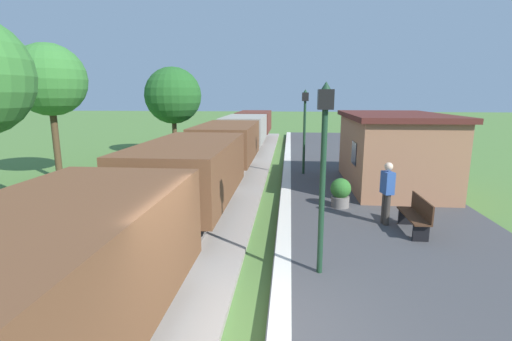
# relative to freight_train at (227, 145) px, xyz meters

# --- Properties ---
(platform_edge_stripe) EXTENTS (0.36, 60.00, 0.01)m
(platform_edge_stripe) POSITION_rel_freight_train_xyz_m (2.80, -12.10, -1.14)
(platform_edge_stripe) COLOR silver
(platform_edge_stripe) RESTS_ON platform_slab
(track_ballast) EXTENTS (3.80, 60.00, 0.12)m
(track_ballast) POSITION_rel_freight_train_xyz_m (-0.00, -12.10, -1.34)
(track_ballast) COLOR #9E9389
(track_ballast) RESTS_ON ground
(rail_near) EXTENTS (0.07, 60.00, 0.14)m
(rail_near) POSITION_rel_freight_train_xyz_m (0.72, -12.10, -1.21)
(rail_near) COLOR slate
(rail_near) RESTS_ON track_ballast
(rail_far) EXTENTS (0.07, 60.00, 0.14)m
(rail_far) POSITION_rel_freight_train_xyz_m (-0.72, -12.10, -1.21)
(rail_far) COLOR slate
(rail_far) RESTS_ON track_ballast
(freight_train) EXTENTS (2.50, 32.60, 2.12)m
(freight_train) POSITION_rel_freight_train_xyz_m (0.00, 0.00, 0.00)
(freight_train) COLOR brown
(freight_train) RESTS_ON rail_near
(station_hut) EXTENTS (3.50, 5.80, 2.78)m
(station_hut) POSITION_rel_freight_train_xyz_m (6.80, -2.58, 0.26)
(station_hut) COLOR #9E6B4C
(station_hut) RESTS_ON platform_slab
(bench_near_hut) EXTENTS (0.42, 1.50, 0.91)m
(bench_near_hut) POSITION_rel_freight_train_xyz_m (6.15, -7.62, -0.68)
(bench_near_hut) COLOR #422819
(bench_near_hut) RESTS_ON platform_slab
(person_waiting) EXTENTS (0.32, 0.42, 1.71)m
(person_waiting) POSITION_rel_freight_train_xyz_m (5.53, -7.04, -0.21)
(person_waiting) COLOR #38332D
(person_waiting) RESTS_ON platform_slab
(potted_planter) EXTENTS (0.64, 0.64, 0.92)m
(potted_planter) POSITION_rel_freight_train_xyz_m (4.52, -5.55, -0.67)
(potted_planter) COLOR slate
(potted_planter) RESTS_ON platform_slab
(lamp_post_near) EXTENTS (0.28, 0.28, 3.70)m
(lamp_post_near) POSITION_rel_freight_train_xyz_m (3.53, -10.03, 1.41)
(lamp_post_near) COLOR #193823
(lamp_post_near) RESTS_ON platform_slab
(lamp_post_far) EXTENTS (0.28, 0.28, 3.70)m
(lamp_post_far) POSITION_rel_freight_train_xyz_m (3.53, -0.63, 1.41)
(lamp_post_far) COLOR #193823
(lamp_post_far) RESTS_ON platform_slab
(tree_trackside_far) EXTENTS (3.06, 3.06, 5.87)m
(tree_trackside_far) POSITION_rel_freight_train_xyz_m (-7.35, -1.65, 2.92)
(tree_trackside_far) COLOR #4C3823
(tree_trackside_far) RESTS_ON ground
(tree_field_left) EXTENTS (3.40, 3.40, 5.38)m
(tree_field_left) POSITION_rel_freight_train_xyz_m (-4.20, 5.32, 2.27)
(tree_field_left) COLOR #4C3823
(tree_field_left) RESTS_ON ground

